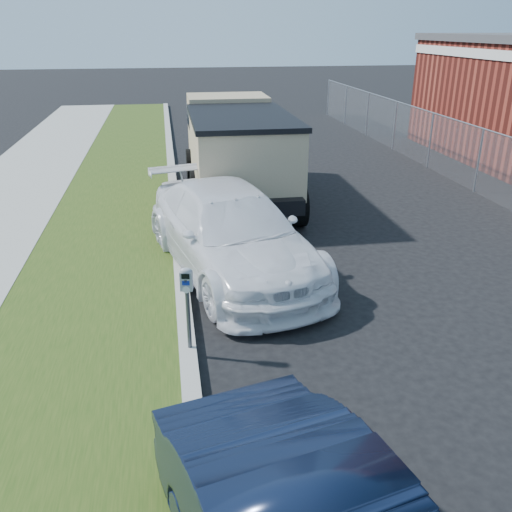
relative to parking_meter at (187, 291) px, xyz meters
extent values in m
plane|color=black|center=(2.56, 0.19, -1.05)|extent=(120.00, 120.00, 0.00)
cube|color=gray|center=(-0.04, 2.19, -0.97)|extent=(0.25, 50.00, 0.15)
cube|color=#244011|center=(-1.64, 2.19, -0.98)|extent=(3.00, 50.00, 0.13)
plane|color=slate|center=(8.56, 7.19, -0.15)|extent=(0.00, 30.00, 30.00)
cylinder|color=gray|center=(8.56, 7.19, 0.75)|extent=(0.04, 30.00, 0.04)
cylinder|color=gray|center=(8.56, 7.19, -0.15)|extent=(0.06, 0.06, 1.80)
cylinder|color=gray|center=(8.56, 10.19, -0.15)|extent=(0.06, 0.06, 1.80)
cylinder|color=gray|center=(8.56, 13.19, -0.15)|extent=(0.06, 0.06, 1.80)
cylinder|color=gray|center=(8.56, 16.19, -0.15)|extent=(0.06, 0.06, 1.80)
cylinder|color=gray|center=(8.56, 19.19, -0.15)|extent=(0.06, 0.06, 1.80)
cylinder|color=gray|center=(8.56, 22.19, -0.15)|extent=(0.06, 0.06, 1.80)
cylinder|color=#3F4247|center=(0.00, 0.00, -0.46)|extent=(0.07, 0.07, 0.93)
cube|color=gray|center=(0.00, 0.00, 0.16)|extent=(0.19, 0.14, 0.28)
ellipsoid|color=gray|center=(0.00, 0.00, 0.30)|extent=(0.20, 0.15, 0.11)
cube|color=black|center=(-0.01, -0.06, 0.25)|extent=(0.11, 0.03, 0.07)
cube|color=navy|center=(-0.01, -0.06, 0.15)|extent=(0.10, 0.03, 0.07)
cylinder|color=silver|center=(-0.01, -0.06, 0.05)|extent=(0.10, 0.03, 0.10)
cube|color=#3F4247|center=(-0.01, -0.06, 0.18)|extent=(0.04, 0.01, 0.05)
imported|color=white|center=(0.97, 2.97, -0.26)|extent=(3.47, 5.84, 1.59)
cube|color=black|center=(1.71, 7.50, -0.33)|extent=(2.22, 6.36, 0.35)
cube|color=tan|center=(1.73, 9.78, 0.49)|extent=(2.34, 1.80, 1.99)
cube|color=black|center=(1.73, 9.78, 0.89)|extent=(2.37, 1.82, 0.60)
cube|color=tan|center=(1.71, 6.70, 0.49)|extent=(2.40, 4.18, 1.59)
cube|color=black|center=(1.71, 6.70, 1.31)|extent=(2.50, 4.28, 0.12)
cube|color=black|center=(1.73, 10.73, -0.40)|extent=(2.38, 0.16, 0.30)
cylinder|color=black|center=(0.58, 9.69, -0.55)|extent=(0.32, 0.99, 0.99)
cylinder|color=black|center=(2.87, 9.68, -0.55)|extent=(0.32, 0.99, 0.99)
cylinder|color=black|center=(0.57, 7.01, -0.55)|extent=(0.32, 0.99, 0.99)
cylinder|color=black|center=(2.85, 7.00, -0.55)|extent=(0.32, 0.99, 0.99)
cylinder|color=black|center=(0.56, 5.22, -0.55)|extent=(0.32, 0.99, 0.99)
cylinder|color=black|center=(2.84, 5.21, -0.55)|extent=(0.32, 0.99, 0.99)
camera|label=1|loc=(-0.15, -6.74, 3.37)|focal=38.00mm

